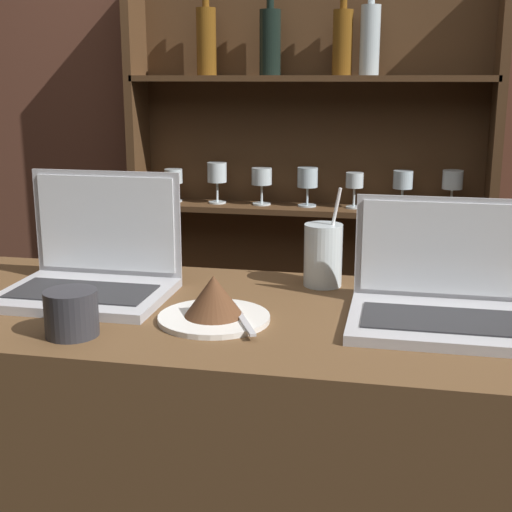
% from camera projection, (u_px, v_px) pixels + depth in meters
% --- Properties ---
extents(back_wall, '(7.00, 0.06, 2.70)m').
position_uv_depth(back_wall, '(348.00, 101.00, 2.50)').
color(back_wall, brown).
rests_on(back_wall, ground_plane).
extents(back_shelf, '(1.26, 0.18, 1.78)m').
position_uv_depth(back_shelf, '(307.00, 216.00, 2.54)').
color(back_shelf, '#472D19').
rests_on(back_shelf, ground_plane).
extents(laptop_near, '(0.32, 0.25, 0.24)m').
position_uv_depth(laptop_near, '(93.00, 269.00, 1.44)').
color(laptop_near, '#ADADB2').
rests_on(laptop_near, bar_counter).
extents(laptop_far, '(0.32, 0.25, 0.21)m').
position_uv_depth(laptop_far, '(441.00, 298.00, 1.27)').
color(laptop_far, '#ADADB2').
rests_on(laptop_far, bar_counter).
extents(cake_plate, '(0.20, 0.20, 0.08)m').
position_uv_depth(cake_plate, '(214.00, 303.00, 1.28)').
color(cake_plate, silver).
rests_on(cake_plate, bar_counter).
extents(water_glass, '(0.08, 0.08, 0.21)m').
position_uv_depth(water_glass, '(323.00, 255.00, 1.49)').
color(water_glass, silver).
rests_on(water_glass, bar_counter).
extents(coffee_cup, '(0.09, 0.09, 0.08)m').
position_uv_depth(coffee_cup, '(71.00, 313.00, 1.20)').
color(coffee_cup, '#2D2D33').
rests_on(coffee_cup, bar_counter).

